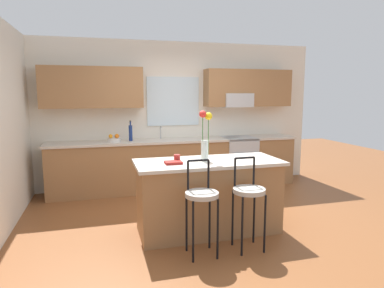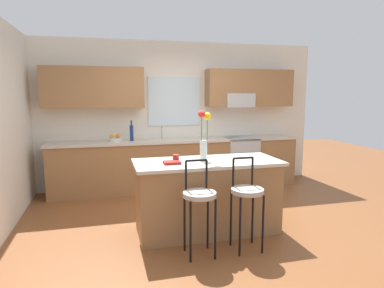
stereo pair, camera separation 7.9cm
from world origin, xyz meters
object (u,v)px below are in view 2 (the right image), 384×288
kitchen_island (207,196)px  bottle_olive_oil (132,132)px  flower_vase (204,136)px  bar_stool_near (199,199)px  oven_range (239,161)px  bar_stool_middle (247,195)px  mug_ceramic (176,158)px  cookbook (172,162)px  fruit_bowl_oranges (115,139)px

kitchen_island → bottle_olive_oil: bottle_olive_oil is taller
flower_vase → bar_stool_near: bearing=-110.8°
kitchen_island → oven_range: bearing=57.8°
kitchen_island → bar_stool_middle: bar_stool_middle is taller
mug_ceramic → oven_range: bearing=49.9°
bottle_olive_oil → cookbook: bearing=-81.8°
oven_range → bar_stool_near: size_ratio=0.88×
flower_vase → cookbook: bearing=-171.5°
kitchen_island → fruit_bowl_oranges: fruit_bowl_oranges is taller
kitchen_island → fruit_bowl_oranges: size_ratio=7.62×
oven_range → kitchen_island: size_ratio=0.50×
flower_vase → fruit_bowl_oranges: bearing=116.2°
mug_ceramic → bar_stool_middle: bearing=-43.4°
cookbook → fruit_bowl_oranges: 2.19m
oven_range → kitchen_island: (-1.27, -2.02, 0.00)m
oven_range → flower_vase: 2.54m
kitchen_island → mug_ceramic: bearing=174.8°
cookbook → fruit_bowl_oranges: (-0.59, 2.11, 0.03)m
oven_range → bar_stool_near: 3.04m
flower_vase → mug_ceramic: flower_vase is taller
bar_stool_middle → bar_stool_near: bearing=180.0°
bar_stool_near → bar_stool_middle: same height
oven_range → bottle_olive_oil: (-2.04, 0.02, 0.61)m
kitchen_island → bar_stool_middle: bearing=-65.4°
kitchen_island → bottle_olive_oil: 2.26m
bar_stool_near → flower_vase: 0.87m
flower_vase → mug_ceramic: 0.44m
cookbook → bottle_olive_oil: size_ratio=0.56×
bar_stool_near → bar_stool_middle: size_ratio=1.00×
bar_stool_near → fruit_bowl_oranges: (-0.78, 2.64, 0.33)m
oven_range → bar_stool_near: bar_stool_near is taller
bar_stool_near → cookbook: bar_stool_near is taller
bottle_olive_oil → oven_range: bearing=-0.7°
bar_stool_near → flower_vase: bearing=69.2°
flower_vase → fruit_bowl_oranges: 2.30m
mug_ceramic → bottle_olive_oil: 2.04m
flower_vase → bottle_olive_oil: 2.18m
flower_vase → bottle_olive_oil: flower_vase is taller
mug_ceramic → fruit_bowl_oranges: size_ratio=0.37×
kitchen_island → mug_ceramic: 0.64m
oven_range → flower_vase: bearing=-123.1°
flower_vase → cookbook: flower_vase is taller
kitchen_island → bar_stool_near: size_ratio=1.75×
flower_vase → bottle_olive_oil: size_ratio=1.75×
kitchen_island → flower_vase: 0.77m
oven_range → cookbook: 2.76m
cookbook → bottle_olive_oil: 2.14m
bar_stool_near → oven_range: bearing=59.5°
mug_ceramic → bottle_olive_oil: size_ratio=0.25×
oven_range → kitchen_island: 2.38m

